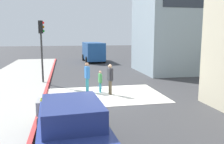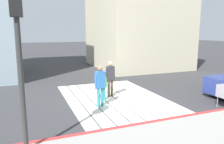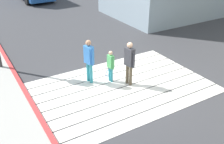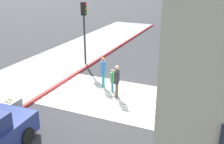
% 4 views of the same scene
% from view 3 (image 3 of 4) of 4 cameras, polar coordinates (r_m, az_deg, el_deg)
% --- Properties ---
extents(ground_plane, '(120.00, 120.00, 0.00)m').
position_cam_3_polar(ground_plane, '(9.81, 2.30, -3.36)').
color(ground_plane, '#38383A').
extents(crosswalk_stripes, '(6.40, 4.35, 0.01)m').
position_cam_3_polar(crosswalk_stripes, '(9.81, 2.30, -3.33)').
color(crosswalk_stripes, silver).
rests_on(crosswalk_stripes, ground).
extents(curb_painted, '(0.16, 40.00, 0.13)m').
position_cam_3_polar(curb_painted, '(8.71, -16.14, -8.54)').
color(curb_painted, '#BC3333').
rests_on(curb_painted, ground).
extents(pedestrian_adult_lead, '(0.28, 0.49, 1.71)m').
position_cam_3_polar(pedestrian_adult_lead, '(9.57, 3.82, 2.50)').
color(pedestrian_adult_lead, brown).
rests_on(pedestrian_adult_lead, ground).
extents(pedestrian_adult_trailing, '(0.29, 0.49, 1.72)m').
position_cam_3_polar(pedestrian_adult_trailing, '(9.73, -5.05, 2.98)').
color(pedestrian_adult_trailing, teal).
rests_on(pedestrian_adult_trailing, ground).
extents(pedestrian_child_with_racket, '(0.28, 0.40, 1.28)m').
position_cam_3_polar(pedestrian_child_with_racket, '(9.87, -0.33, 1.62)').
color(pedestrian_child_with_racket, teal).
rests_on(pedestrian_child_with_racket, ground).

